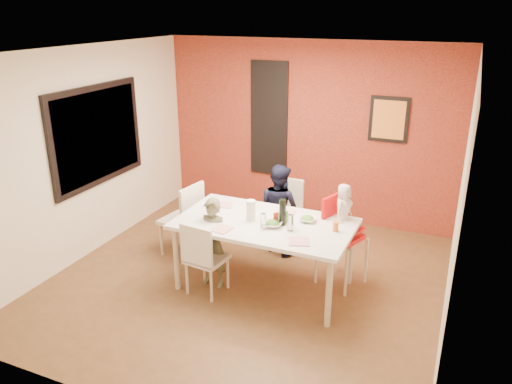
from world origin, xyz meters
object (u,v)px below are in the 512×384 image
at_px(chair_near, 203,255).
at_px(high_chair, 340,232).
at_px(child_far, 279,208).
at_px(chair_left, 186,216).
at_px(child_near, 213,243).
at_px(paper_towel_roll, 251,210).
at_px(wine_bottle, 283,212).
at_px(chair_far, 285,208).
at_px(dining_table, 265,228).
at_px(toddler, 343,210).

bearing_deg(chair_near, high_chair, -139.70).
bearing_deg(high_chair, child_far, 83.02).
height_order(chair_left, high_chair, high_chair).
relative_size(chair_near, child_near, 0.82).
distance_m(child_near, paper_towel_roll, 0.60).
distance_m(high_chair, child_near, 1.49).
height_order(child_near, wine_bottle, wine_bottle).
relative_size(chair_near, child_far, 0.73).
relative_size(chair_far, chair_left, 0.92).
xyz_separation_m(dining_table, wine_bottle, (0.21, 0.01, 0.22)).
xyz_separation_m(dining_table, chair_near, (-0.57, -0.44, -0.26)).
distance_m(chair_left, wine_bottle, 1.56).
distance_m(chair_far, chair_left, 1.37).
distance_m(chair_near, paper_towel_roll, 0.75).
bearing_deg(wine_bottle, child_near, -164.42).
height_order(chair_near, wine_bottle, wine_bottle).
xyz_separation_m(child_far, paper_towel_roll, (0.01, -0.96, 0.34)).
height_order(dining_table, paper_towel_roll, paper_towel_roll).
relative_size(child_far, toddler, 1.96).
bearing_deg(chair_near, chair_left, -42.27).
relative_size(dining_table, chair_near, 2.25).
xyz_separation_m(dining_table, child_near, (-0.56, -0.20, -0.21)).
distance_m(dining_table, chair_left, 1.31).
height_order(child_far, wine_bottle, child_far).
bearing_deg(child_far, chair_far, -70.55).
relative_size(dining_table, child_near, 1.84).
relative_size(chair_left, toddler, 1.61).
bearing_deg(paper_towel_roll, high_chair, 26.26).
distance_m(child_near, toddler, 1.55).
height_order(high_chair, paper_towel_roll, high_chair).
bearing_deg(chair_left, dining_table, 83.45).
distance_m(chair_near, chair_left, 1.04).
bearing_deg(paper_towel_roll, chair_far, 90.47).
xyz_separation_m(chair_left, high_chair, (2.02, 0.11, 0.09)).
height_order(toddler, wine_bottle, toddler).
height_order(high_chair, wine_bottle, wine_bottle).
xyz_separation_m(chair_left, wine_bottle, (1.46, -0.33, 0.42)).
bearing_deg(high_chair, chair_near, 144.35).
distance_m(chair_near, wine_bottle, 1.03).
height_order(high_chair, child_far, child_far).
bearing_deg(high_chair, paper_towel_roll, 136.97).
height_order(child_near, child_far, child_far).
xyz_separation_m(chair_far, child_near, (-0.39, -1.39, 0.03)).
bearing_deg(toddler, dining_table, 128.80).
xyz_separation_m(chair_far, chair_left, (-1.08, -0.85, 0.04)).
distance_m(child_near, wine_bottle, 0.91).
bearing_deg(child_far, paper_towel_roll, 111.25).
xyz_separation_m(chair_near, high_chair, (1.34, 0.89, 0.15)).
bearing_deg(chair_left, toddler, 101.19).
bearing_deg(dining_table, chair_near, -142.32).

